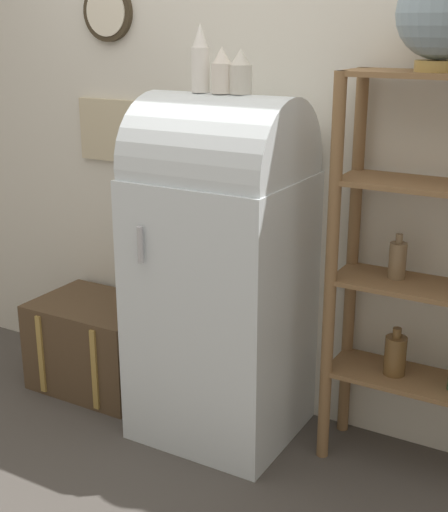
{
  "coord_description": "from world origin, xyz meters",
  "views": [
    {
      "loc": [
        1.46,
        -2.28,
        1.78
      ],
      "look_at": [
        0.01,
        0.24,
        0.84
      ],
      "focal_mm": 50.0,
      "sensor_mm": 36.0,
      "label": 1
    }
  ],
  "objects_px": {
    "vase_left": "(200,60)",
    "suitcase_trunk": "(98,344)",
    "refrigerator": "(221,265)",
    "vase_right": "(241,73)",
    "globe": "(442,15)",
    "vase_center": "(222,72)"
  },
  "relations": [
    {
      "from": "refrigerator",
      "to": "suitcase_trunk",
      "type": "relative_size",
      "value": 2.46
    },
    {
      "from": "vase_right",
      "to": "vase_left",
      "type": "bearing_deg",
      "value": -174.18
    },
    {
      "from": "refrigerator",
      "to": "suitcase_trunk",
      "type": "bearing_deg",
      "value": 177.11
    },
    {
      "from": "globe",
      "to": "suitcase_trunk",
      "type": "bearing_deg",
      "value": -176.93
    },
    {
      "from": "vase_left",
      "to": "vase_right",
      "type": "relative_size",
      "value": 1.57
    },
    {
      "from": "refrigerator",
      "to": "vase_center",
      "type": "xyz_separation_m",
      "value": [
        0.01,
        -0.01,
        0.81
      ]
    },
    {
      "from": "vase_left",
      "to": "vase_center",
      "type": "distance_m",
      "value": 0.11
    },
    {
      "from": "globe",
      "to": "vase_right",
      "type": "relative_size",
      "value": 2.07
    },
    {
      "from": "globe",
      "to": "vase_left",
      "type": "relative_size",
      "value": 1.32
    },
    {
      "from": "refrigerator",
      "to": "vase_right",
      "type": "xyz_separation_m",
      "value": [
        0.08,
        0.01,
        0.81
      ]
    },
    {
      "from": "vase_left",
      "to": "vase_right",
      "type": "height_order",
      "value": "vase_left"
    },
    {
      "from": "refrigerator",
      "to": "vase_center",
      "type": "distance_m",
      "value": 0.81
    },
    {
      "from": "suitcase_trunk",
      "to": "globe",
      "type": "relative_size",
      "value": 1.74
    },
    {
      "from": "suitcase_trunk",
      "to": "globe",
      "type": "xyz_separation_m",
      "value": [
        1.57,
        0.08,
        1.59
      ]
    },
    {
      "from": "refrigerator",
      "to": "vase_right",
      "type": "bearing_deg",
      "value": 7.18
    },
    {
      "from": "globe",
      "to": "vase_center",
      "type": "distance_m",
      "value": 0.84
    },
    {
      "from": "vase_left",
      "to": "suitcase_trunk",
      "type": "bearing_deg",
      "value": 176.1
    },
    {
      "from": "globe",
      "to": "vase_left",
      "type": "height_order",
      "value": "globe"
    },
    {
      "from": "refrigerator",
      "to": "vase_right",
      "type": "height_order",
      "value": "vase_right"
    },
    {
      "from": "vase_left",
      "to": "vase_center",
      "type": "height_order",
      "value": "vase_left"
    },
    {
      "from": "suitcase_trunk",
      "to": "vase_left",
      "type": "distance_m",
      "value": 1.57
    },
    {
      "from": "globe",
      "to": "vase_center",
      "type": "height_order",
      "value": "globe"
    }
  ]
}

